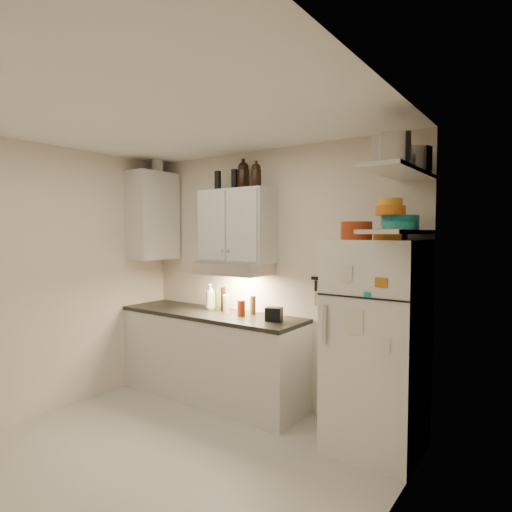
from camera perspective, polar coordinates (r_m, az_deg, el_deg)
The scene contains 36 objects.
floor at distance 3.69m, azimuth -12.59°, elevation -25.52°, with size 3.20×3.00×0.02m, color beige.
ceiling at distance 3.35m, azimuth -13.14°, elevation 17.84°, with size 3.20×3.00×0.02m, color white.
back_wall at distance 4.41m, azimuth 1.95°, elevation -2.79°, with size 3.20×0.02×2.60m, color beige.
left_wall at distance 4.59m, azimuth -26.37°, elevation -2.88°, with size 0.02×3.00×2.60m, color beige.
right_wall at distance 2.35m, azimuth 14.64°, elevation -8.12°, with size 0.02×3.00×2.60m, color beige.
base_cabinet at distance 4.67m, azimuth -6.04°, elevation -13.25°, with size 2.10×0.60×0.88m, color silver.
countertop at distance 4.56m, azimuth -6.07°, elevation -7.70°, with size 2.10×0.62×0.04m, color black.
upper_cabinet at distance 4.43m, azimuth -2.55°, elevation 4.03°, with size 0.80×0.33×0.75m, color silver.
side_cabinet at distance 5.11m, azimuth -13.62°, elevation 5.22°, with size 0.33×0.55×1.00m, color silver.
range_hood at distance 4.39m, azimuth -3.05°, elevation -1.65°, with size 0.76×0.46×0.12m, color silver.
fridge at distance 3.63m, azimuth 15.75°, elevation -11.42°, with size 0.70×0.68×1.70m, color white.
shelf_hi at distance 3.35m, azimuth 18.58°, elevation 10.60°, with size 0.30×0.95×0.03m, color silver.
shelf_lo at distance 3.32m, azimuth 18.45°, elevation 3.07°, with size 0.30×0.95×0.03m, color silver.
knife_strip at distance 4.05m, azimuth 10.05°, elevation -3.09°, with size 0.42×0.02×0.03m, color black.
dutch_oven at distance 3.42m, azimuth 13.24°, elevation 3.31°, with size 0.24×0.24×0.14m, color maroon.
book_stack at distance 3.33m, azimuth 17.54°, elevation 2.76°, with size 0.20×0.25×0.08m, color #B76A16.
spice_jar at distance 3.41m, azimuth 16.77°, elevation 3.01°, with size 0.07×0.07×0.11m, color silver.
stock_pot at distance 3.58m, azimuth 20.34°, elevation 11.85°, with size 0.26×0.26×0.19m, color silver.
tin_a at distance 3.26m, azimuth 17.56°, elevation 13.12°, with size 0.23×0.20×0.23m, color #AAAAAD.
tin_b at distance 3.06m, azimuth 17.96°, elevation 13.43°, with size 0.19×0.19×0.19m, color #AAAAAD.
bowl_teal at distance 3.51m, azimuth 18.62°, elevation 4.23°, with size 0.29×0.29×0.11m, color teal.
bowl_orange at distance 3.43m, azimuth 17.46°, elevation 5.81°, with size 0.23×0.23×0.07m, color orange.
bowl_yellow at distance 3.44m, azimuth 17.48°, elevation 6.85°, with size 0.18×0.18×0.06m, color gold.
plates at distance 3.33m, azimuth 18.44°, elevation 3.82°, with size 0.23×0.23×0.06m, color teal.
growler_a at distance 4.47m, azimuth -1.71°, elevation 10.70°, with size 0.12×0.12×0.29m, color black, non-canonical shape.
growler_b at distance 4.23m, azimuth 0.03°, elevation 10.77°, with size 0.10×0.10×0.24m, color black, non-canonical shape.
thermos_a at distance 4.53m, azimuth -2.86°, elevation 10.11°, with size 0.07×0.07×0.21m, color black.
thermos_b at distance 4.60m, azimuth -5.12°, elevation 9.94°, with size 0.07×0.07×0.20m, color black.
side_jar at distance 5.19m, azimuth -13.02°, elevation 11.69°, with size 0.13×0.13×0.17m, color silver.
soap_bottle at distance 4.68m, azimuth -6.09°, elevation -5.21°, with size 0.12×0.12×0.32m, color silver.
pepper_mill at distance 4.39m, azimuth -0.42°, elevation -6.56°, with size 0.06×0.06×0.19m, color brown.
oil_bottle at distance 4.60m, azimuth -5.16°, elevation -5.84°, with size 0.05×0.05×0.24m, color #536018.
vinegar_bottle at distance 4.58m, azimuth -4.39°, elevation -5.75°, with size 0.05×0.05×0.26m, color black.
clear_bottle at distance 4.45m, azimuth -4.01°, elevation -6.42°, with size 0.06×0.06×0.19m, color silver.
red_jar at distance 4.31m, azimuth -1.98°, elevation -6.97°, with size 0.08×0.08×0.16m, color maroon.
caddy at distance 4.08m, azimuth 2.41°, elevation -7.77°, with size 0.15×0.11×0.13m, color black.
Camera 1 is at (2.42, -2.15, 1.75)m, focal length 30.00 mm.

